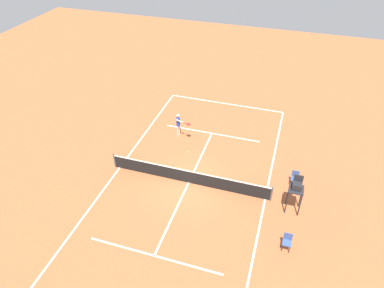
{
  "coord_description": "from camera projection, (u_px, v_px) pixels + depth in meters",
  "views": [
    {
      "loc": [
        -5.0,
        15.11,
        14.87
      ],
      "look_at": [
        0.68,
        -2.83,
        0.8
      ],
      "focal_mm": 32.93,
      "sensor_mm": 36.0,
      "label": 1
    }
  ],
  "objects": [
    {
      "name": "ground_plane",
      "position": [
        189.0,
        183.0,
        21.65
      ],
      "size": [
        60.0,
        60.0,
        0.0
      ],
      "primitive_type": "plane",
      "color": "#AD5933"
    },
    {
      "name": "court_lines",
      "position": [
        189.0,
        183.0,
        21.65
      ],
      "size": [
        9.49,
        20.24,
        0.01
      ],
      "color": "white",
      "rests_on": "ground"
    },
    {
      "name": "tennis_net",
      "position": [
        189.0,
        177.0,
        21.35
      ],
      "size": [
        10.09,
        0.1,
        1.07
      ],
      "color": "#4C4C51",
      "rests_on": "ground"
    },
    {
      "name": "player_serving",
      "position": [
        179.0,
        123.0,
        25.0
      ],
      "size": [
        1.25,
        0.86,
        1.82
      ],
      "rotation": [
        0.0,
        0.0,
        1.29
      ],
      "color": "beige",
      "rests_on": "ground"
    },
    {
      "name": "tennis_ball",
      "position": [
        188.0,
        152.0,
        24.06
      ],
      "size": [
        0.07,
        0.07,
        0.07
      ],
      "primitive_type": "sphere",
      "color": "#CCE033",
      "rests_on": "ground"
    },
    {
      "name": "umpire_chair",
      "position": [
        296.0,
        189.0,
        18.93
      ],
      "size": [
        0.8,
        0.8,
        2.41
      ],
      "color": "#232328",
      "rests_on": "ground"
    },
    {
      "name": "courtside_chair_near",
      "position": [
        287.0,
        241.0,
        17.48
      ],
      "size": [
        0.44,
        0.46,
        0.95
      ],
      "color": "#262626",
      "rests_on": "ground"
    },
    {
      "name": "courtside_chair_mid",
      "position": [
        295.0,
        177.0,
        21.23
      ],
      "size": [
        0.44,
        0.46,
        0.95
      ],
      "color": "#262626",
      "rests_on": "ground"
    }
  ]
}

